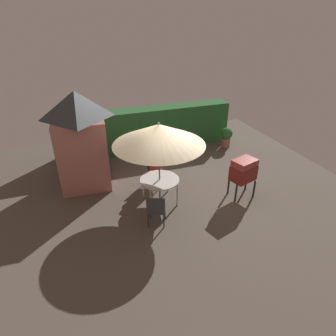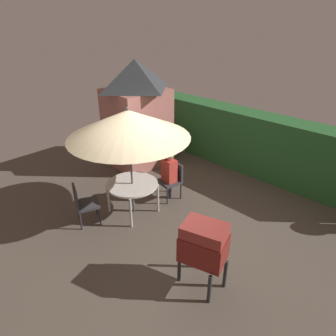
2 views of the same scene
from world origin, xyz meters
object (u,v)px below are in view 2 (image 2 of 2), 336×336
object	(u,v)px
garden_shed	(137,113)
bbq_grill	(204,244)
patio_umbrella	(128,124)
chair_far_side	(83,202)
chair_near_shed	(172,178)
person_in_red	(169,169)
patio_table	(132,186)

from	to	relation	value
garden_shed	bbq_grill	distance (m)	4.94
garden_shed	patio_umbrella	bearing A→B (deg)	-43.56
chair_far_side	chair_near_shed	bearing A→B (deg)	73.29
patio_umbrella	chair_near_shed	xyz separation A→B (m)	(0.19, 1.06, -1.57)
bbq_grill	chair_near_shed	distance (m)	2.74
patio_umbrella	chair_far_side	distance (m)	1.90
chair_near_shed	person_in_red	distance (m)	0.28
patio_table	chair_far_side	xyz separation A→B (m)	(-0.42, -0.99, -0.15)
patio_table	chair_far_side	bearing A→B (deg)	-113.00
patio_table	patio_umbrella	size ratio (longest dim) A/B	0.45
patio_umbrella	chair_near_shed	distance (m)	1.90
person_in_red	chair_near_shed	bearing A→B (deg)	79.59
garden_shed	person_in_red	size ratio (longest dim) A/B	2.36
chair_near_shed	chair_far_side	world-z (taller)	same
patio_table	person_in_red	size ratio (longest dim) A/B	0.89
bbq_grill	person_in_red	size ratio (longest dim) A/B	0.95
garden_shed	patio_umbrella	xyz separation A→B (m)	(1.90, -1.80, 0.57)
bbq_grill	chair_near_shed	world-z (taller)	bbq_grill
garden_shed	patio_umbrella	distance (m)	2.68
bbq_grill	chair_far_side	size ratio (longest dim) A/B	1.33
garden_shed	chair_far_side	distance (m)	3.32
bbq_grill	person_in_red	bearing A→B (deg)	145.36
garden_shed	person_in_red	xyz separation A→B (m)	(2.08, -0.83, -0.73)
chair_far_side	patio_umbrella	bearing A→B (deg)	67.00
patio_umbrella	person_in_red	size ratio (longest dim) A/B	1.97
patio_umbrella	patio_table	bearing A→B (deg)	-169.38
garden_shed	bbq_grill	xyz separation A→B (m)	(4.29, -2.35, -0.67)
garden_shed	person_in_red	world-z (taller)	garden_shed
patio_table	person_in_red	distance (m)	1.00
patio_table	person_in_red	world-z (taller)	person_in_red
chair_far_side	person_in_red	world-z (taller)	person_in_red
garden_shed	patio_umbrella	size ratio (longest dim) A/B	1.20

